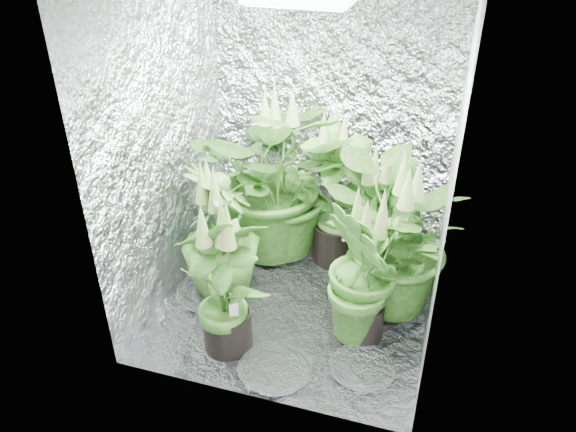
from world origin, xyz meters
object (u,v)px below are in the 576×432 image
Objects in this scene: plant_b at (338,198)px; plant_f at (224,283)px; plant_g at (364,274)px; plant_c at (383,218)px; plant_a at (277,176)px; circulation_fan at (403,250)px; plant_d at (221,236)px; plant_e at (393,244)px.

plant_b reaches higher than plant_f.
plant_c is at bearing 89.32° from plant_g.
circulation_fan is at bearing 1.50° from plant_a.
circulation_fan is at bearing -0.39° from plant_b.
plant_d reaches higher than plant_c.
circulation_fan is (0.04, 0.43, -0.32)m from plant_e.
plant_c is at bearing 53.82° from plant_f.
plant_a reaches higher than plant_c.
plant_f is (0.21, -0.44, 0.01)m from plant_d.
plant_f reaches higher than plant_g.
circulation_fan is (0.87, 0.02, -0.43)m from plant_a.
plant_a is 1.20× the size of plant_e.
plant_b is 1.18× the size of plant_c.
plant_b is at bearing 113.18° from plant_g.
plant_d is (-0.90, -0.52, 0.02)m from plant_c.
plant_a is 1.35× the size of plant_c.
plant_c is 0.96× the size of plant_d.
plant_g reaches higher than plant_d.
plant_c is 0.29m from circulation_fan.
plant_b is at bearing 134.17° from plant_e.
plant_b is 2.79× the size of circulation_fan.
plant_d is at bearing -153.68° from circulation_fan.
plant_e is at bearing 35.39° from plant_f.
plant_b is 0.32m from plant_c.
plant_g reaches higher than plant_c.
plant_f is at bearing -156.61° from plant_g.
plant_a is at bearing 179.41° from circulation_fan.
plant_g reaches higher than circulation_fan.
plant_e reaches higher than plant_c.
plant_b is 1.08m from plant_f.
plant_b is at bearing 68.95° from plant_f.
plant_f is at bearing -111.05° from plant_b.
plant_b is 1.05× the size of plant_e.
plant_g is at bearing -66.82° from plant_b.
plant_d is at bearing -150.04° from plant_c.
plant_b reaches higher than plant_d.
plant_e is 2.66× the size of circulation_fan.
plant_c is 2.37× the size of circulation_fan.
plant_c is 1.04m from plant_d.
plant_d is at bearing -108.21° from plant_a.
plant_d is 1.03m from plant_e.
circulation_fan is (0.85, 1.01, -0.28)m from plant_f.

